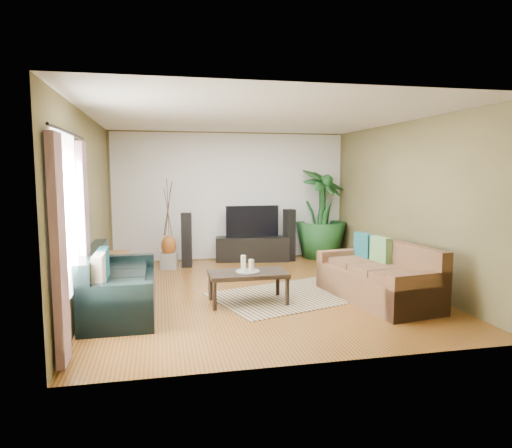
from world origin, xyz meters
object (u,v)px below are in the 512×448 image
object	(u,v)px
speaker_right	(289,235)
side_table	(115,268)
sofa_left	(121,280)
pedestal	(169,261)
television	(252,221)
speaker_left	(187,240)
sofa_right	(376,272)
tv_stand	(252,249)
vase	(169,246)
potted_plant	(321,213)
coffee_table	(248,287)

from	to	relation	value
speaker_right	side_table	bearing A→B (deg)	-171.81
sofa_left	pedestal	distance (m)	2.69
television	pedestal	size ratio (longest dim) A/B	3.59
speaker_left	side_table	bearing A→B (deg)	-130.28
sofa_right	tv_stand	distance (m)	3.48
television	vase	bearing A→B (deg)	-165.28
tv_stand	side_table	world-z (taller)	side_table
potted_plant	side_table	size ratio (longest dim) A/B	3.69
speaker_left	speaker_right	xyz separation A→B (m)	(2.15, 0.16, 0.01)
tv_stand	pedestal	bearing A→B (deg)	-156.32
vase	television	bearing A→B (deg)	14.72
tv_stand	vase	distance (m)	1.81
potted_plant	sofa_left	bearing A→B (deg)	-142.25
sofa_left	television	xyz separation A→B (m)	(2.43, 3.04, 0.41)
vase	coffee_table	bearing A→B (deg)	-67.54
sofa_left	television	size ratio (longest dim) A/B	1.82
tv_stand	coffee_table	bearing A→B (deg)	-93.18
sofa_right	potted_plant	size ratio (longest dim) A/B	1.02
television	side_table	xyz separation A→B (m)	(-2.65, -1.46, -0.57)
potted_plant	pedestal	size ratio (longest dim) A/B	6.26
speaker_left	pedestal	size ratio (longest dim) A/B	3.44
tv_stand	speaker_left	xyz separation A→B (m)	(-1.39, -0.33, 0.28)
sofa_right	vase	size ratio (longest dim) A/B	5.02
sofa_left	sofa_right	xyz separation A→B (m)	(3.62, -0.25, 0.00)
sofa_left	speaker_left	world-z (taller)	speaker_left
sofa_right	coffee_table	world-z (taller)	sofa_right
sofa_right	vase	world-z (taller)	sofa_right
speaker_right	vase	distance (m)	2.51
speaker_right	sofa_right	bearing A→B (deg)	-94.29
coffee_table	pedestal	size ratio (longest dim) A/B	3.55
speaker_right	potted_plant	distance (m)	0.92
sofa_right	vase	distance (m)	4.07
sofa_left	side_table	xyz separation A→B (m)	(-0.22, 1.59, -0.16)
side_table	pedestal	bearing A→B (deg)	47.81
sofa_right	potted_plant	bearing A→B (deg)	165.23
pedestal	sofa_left	bearing A→B (deg)	-104.96
sofa_left	side_table	size ratio (longest dim) A/B	3.85
sofa_left	speaker_left	xyz separation A→B (m)	(1.04, 2.70, 0.11)
vase	tv_stand	bearing A→B (deg)	14.10
sofa_left	speaker_left	bearing A→B (deg)	-21.59
speaker_left	side_table	xyz separation A→B (m)	(-1.26, -1.11, -0.27)
tv_stand	side_table	bearing A→B (deg)	-141.94
sofa_left	coffee_table	xyz separation A→B (m)	(1.75, 0.02, -0.20)
television	speaker_left	xyz separation A→B (m)	(-1.39, -0.35, -0.30)
speaker_left	pedestal	xyz separation A→B (m)	(-0.35, -0.11, -0.38)
speaker_left	coffee_table	bearing A→B (deg)	-66.82
sofa_right	side_table	bearing A→B (deg)	-124.26
pedestal	side_table	world-z (taller)	side_table
coffee_table	television	distance (m)	3.16
sofa_right	speaker_left	world-z (taller)	speaker_left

